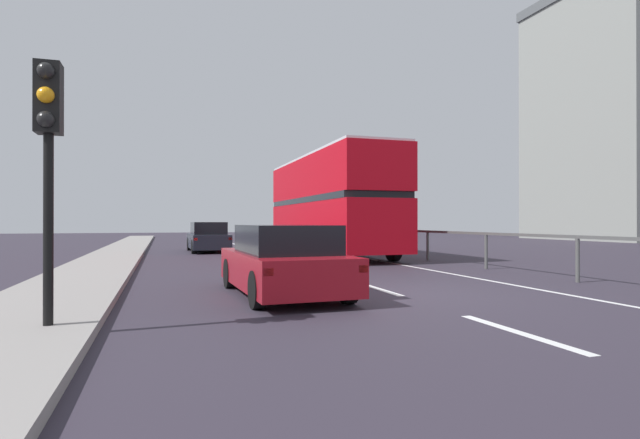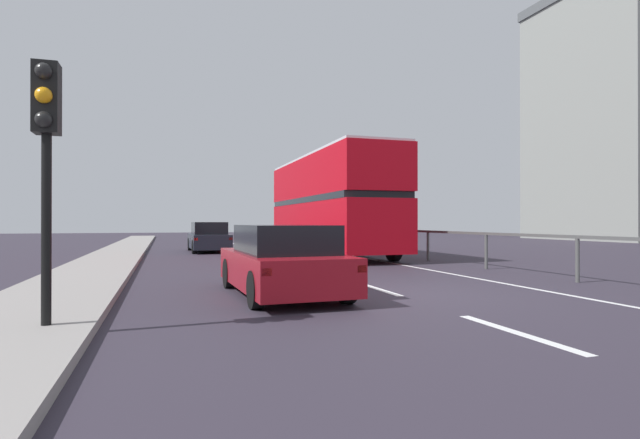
% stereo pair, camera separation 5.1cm
% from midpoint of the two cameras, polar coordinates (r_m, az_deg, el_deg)
% --- Properties ---
extents(ground_plane, '(73.50, 120.00, 0.10)m').
position_cam_midpoint_polar(ground_plane, '(10.25, 8.11, -8.66)').
color(ground_plane, '#302A36').
extents(near_sidewalk_kerb, '(2.11, 80.00, 0.14)m').
position_cam_midpoint_polar(near_sidewalk_kerb, '(9.42, -29.29, -8.64)').
color(near_sidewalk_kerb, gray).
rests_on(near_sidewalk_kerb, ground).
extents(lane_paint_markings, '(3.35, 46.00, 0.01)m').
position_cam_midpoint_polar(lane_paint_markings, '(18.68, 2.12, -4.70)').
color(lane_paint_markings, silver).
rests_on(lane_paint_markings, ground).
extents(bridge_side_railing, '(0.10, 42.00, 1.13)m').
position_cam_midpoint_polar(bridge_side_railing, '(20.44, 9.79, -1.77)').
color(bridge_side_railing, '#4E4F4E').
rests_on(bridge_side_railing, ground).
extents(double_decker_bus_red, '(2.67, 11.07, 4.26)m').
position_cam_midpoint_polar(double_decker_bus_red, '(21.53, 0.98, 1.96)').
color(double_decker_bus_red, red).
rests_on(double_decker_bus_red, ground).
extents(hatchback_car_near, '(1.95, 4.22, 1.38)m').
position_cam_midpoint_polar(hatchback_car_near, '(9.77, -4.38, -4.86)').
color(hatchback_car_near, maroon).
rests_on(hatchback_car_near, ground).
extents(traffic_signal_pole, '(0.30, 0.42, 3.32)m').
position_cam_midpoint_polar(traffic_signal_pole, '(7.22, -29.03, 9.23)').
color(traffic_signal_pole, black).
rests_on(traffic_signal_pole, near_sidewalk_kerb).
extents(sedan_car_ahead, '(1.82, 4.25, 1.43)m').
position_cam_midpoint_polar(sedan_car_ahead, '(24.46, -12.83, -2.05)').
color(sedan_car_ahead, '#1E232E').
rests_on(sedan_car_ahead, ground).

